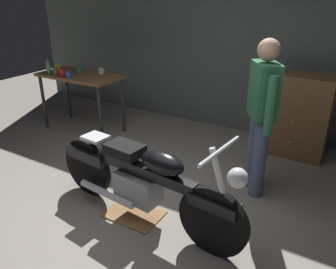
{
  "coord_description": "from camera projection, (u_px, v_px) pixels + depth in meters",
  "views": [
    {
      "loc": [
        1.72,
        -2.15,
        2.1
      ],
      "look_at": [
        0.04,
        0.7,
        0.65
      ],
      "focal_mm": 35.86,
      "sensor_mm": 36.0,
      "label": 1
    }
  ],
  "objects": [
    {
      "name": "ground_plane",
      "position": [
        129.0,
        218.0,
        3.34
      ],
      "size": [
        12.0,
        12.0,
        0.0
      ],
      "primitive_type": "plane",
      "color": "gray"
    },
    {
      "name": "back_wall",
      "position": [
        239.0,
        29.0,
        4.92
      ],
      "size": [
        8.0,
        0.12,
        3.1
      ],
      "primitive_type": "cube",
      "color": "#56605B",
      "rests_on": "ground_plane"
    },
    {
      "name": "workbench",
      "position": [
        80.0,
        82.0,
        5.12
      ],
      "size": [
        1.3,
        0.64,
        0.9
      ],
      "color": "brown",
      "rests_on": "ground_plane"
    },
    {
      "name": "motorcycle",
      "position": [
        143.0,
        180.0,
        3.15
      ],
      "size": [
        2.19,
        0.6,
        1.0
      ],
      "rotation": [
        0.0,
        0.0,
        -0.1
      ],
      "color": "black",
      "rests_on": "ground_plane"
    },
    {
      "name": "person_standing",
      "position": [
        261.0,
        113.0,
        3.44
      ],
      "size": [
        0.39,
        0.5,
        1.67
      ],
      "rotation": [
        0.0,
        0.0,
        2.14
      ],
      "color": "slate",
      "rests_on": "ground_plane"
    },
    {
      "name": "wooden_dresser",
      "position": [
        297.0,
        116.0,
        4.43
      ],
      "size": [
        0.8,
        0.47,
        1.1
      ],
      "color": "brown",
      "rests_on": "ground_plane"
    },
    {
      "name": "drip_tray",
      "position": [
        134.0,
        214.0,
        3.39
      ],
      "size": [
        0.56,
        0.4,
        0.01
      ],
      "primitive_type": "cube",
      "color": "olive",
      "rests_on": "ground_plane"
    },
    {
      "name": "mug_brown_stoneware",
      "position": [
        55.0,
        71.0,
        5.04
      ],
      "size": [
        0.12,
        0.08,
        0.1
      ],
      "color": "brown",
      "rests_on": "workbench"
    },
    {
      "name": "mug_yellow_tall",
      "position": [
        57.0,
        67.0,
        5.27
      ],
      "size": [
        0.11,
        0.07,
        0.11
      ],
      "color": "yellow",
      "rests_on": "workbench"
    },
    {
      "name": "mug_red_diner",
      "position": [
        62.0,
        73.0,
        4.93
      ],
      "size": [
        0.11,
        0.07,
        0.11
      ],
      "color": "red",
      "rests_on": "workbench"
    },
    {
      "name": "mug_green_speckled",
      "position": [
        79.0,
        71.0,
        5.08
      ],
      "size": [
        0.12,
        0.09,
        0.1
      ],
      "color": "#3D7F4C",
      "rests_on": "workbench"
    },
    {
      "name": "mug_blue_enamel",
      "position": [
        69.0,
        74.0,
        4.87
      ],
      "size": [
        0.12,
        0.08,
        0.09
      ],
      "color": "#2D51AD",
      "rests_on": "workbench"
    },
    {
      "name": "mug_white_ceramic",
      "position": [
        101.0,
        71.0,
        5.09
      ],
      "size": [
        0.11,
        0.08,
        0.09
      ],
      "color": "white",
      "rests_on": "workbench"
    },
    {
      "name": "bottle",
      "position": [
        48.0,
        67.0,
        5.07
      ],
      "size": [
        0.06,
        0.06,
        0.24
      ],
      "color": "#4C8C4C",
      "rests_on": "workbench"
    }
  ]
}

